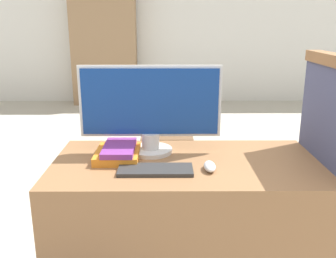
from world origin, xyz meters
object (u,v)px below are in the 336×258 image
object	(u,v)px
monitor	(150,108)
keyboard	(155,170)
book_stack	(118,152)
far_chair	(167,124)
mouse	(210,166)

from	to	relation	value
monitor	keyboard	distance (m)	0.32
book_stack	far_chair	xyz separation A→B (m)	(0.23, 1.59, -0.30)
book_stack	far_chair	bearing A→B (deg)	81.81
keyboard	book_stack	size ratio (longest dim) A/B	1.25
keyboard	far_chair	size ratio (longest dim) A/B	0.35
far_chair	keyboard	bearing A→B (deg)	-140.35
monitor	keyboard	bearing A→B (deg)	-83.19
monitor	mouse	distance (m)	0.40
keyboard	mouse	distance (m)	0.23
keyboard	far_chair	world-z (taller)	far_chair
keyboard	book_stack	distance (m)	0.24
keyboard	mouse	bearing A→B (deg)	3.78
monitor	far_chair	xyz separation A→B (m)	(0.08, 1.51, -0.49)
monitor	book_stack	size ratio (longest dim) A/B	2.63
mouse	far_chair	size ratio (longest dim) A/B	0.12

